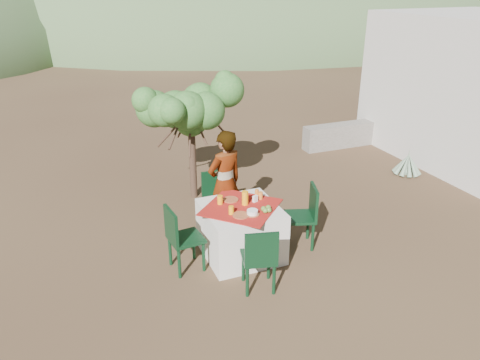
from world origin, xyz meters
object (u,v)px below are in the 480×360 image
at_px(chair_far, 215,194).
at_px(chair_left, 180,236).
at_px(shrub_tree, 193,114).
at_px(agave, 408,164).
at_px(juice_pitcher, 245,198).
at_px(person, 225,183).
at_px(chair_right, 305,213).
at_px(table, 241,231).
at_px(chair_near, 260,257).

bearing_deg(chair_far, chair_left, -126.29).
xyz_separation_m(shrub_tree, agave, (4.25, -0.63, -1.33)).
distance_m(agave, juice_pitcher, 4.47).
bearing_deg(person, chair_right, 121.78).
bearing_deg(agave, table, -160.05).
distance_m(shrub_tree, agave, 4.50).
relative_size(table, shrub_tree, 0.67).
bearing_deg(juice_pitcher, shrub_tree, 92.42).
relative_size(chair_far, chair_left, 0.89).
bearing_deg(chair_near, chair_right, -130.29).
distance_m(chair_far, shrub_tree, 1.50).
bearing_deg(agave, person, -168.71).
xyz_separation_m(chair_far, juice_pitcher, (0.08, -1.07, 0.40)).
bearing_deg(agave, chair_left, -162.73).
distance_m(chair_right, juice_pitcher, 0.96).
bearing_deg(agave, shrub_tree, 171.55).
relative_size(table, juice_pitcher, 6.60).
relative_size(person, shrub_tree, 0.85).
relative_size(table, chair_near, 1.45).
height_order(table, shrub_tree, shrub_tree).
bearing_deg(shrub_tree, juice_pitcher, -87.58).
relative_size(chair_near, chair_right, 0.96).
bearing_deg(chair_near, agave, -137.32).
bearing_deg(shrub_tree, chair_near, -91.75).
xyz_separation_m(chair_far, agave, (4.24, 0.43, -0.26)).
xyz_separation_m(table, chair_right, (0.96, -0.10, 0.14)).
bearing_deg(chair_near, chair_far, -79.42).
distance_m(chair_left, juice_pitcher, 1.04).
bearing_deg(shrub_tree, chair_far, -89.48).
xyz_separation_m(chair_left, person, (0.91, 0.75, 0.31)).
height_order(table, juice_pitcher, juice_pitcher).
height_order(chair_right, juice_pitcher, juice_pitcher).
distance_m(chair_left, agave, 5.39).
bearing_deg(chair_near, juice_pitcher, -87.65).
height_order(chair_far, chair_left, chair_left).
distance_m(table, chair_left, 0.91).
height_order(person, juice_pitcher, person).
bearing_deg(chair_right, table, -77.87).
bearing_deg(chair_far, chair_right, -50.57).
distance_m(chair_near, agave, 4.99).
xyz_separation_m(chair_near, chair_left, (-0.79, 0.83, 0.02)).
relative_size(chair_far, shrub_tree, 0.43).
bearing_deg(table, chair_far, 90.03).
height_order(chair_far, chair_right, chair_right).
xyz_separation_m(table, agave, (4.24, 1.54, -0.18)).
xyz_separation_m(chair_far, shrub_tree, (-0.01, 1.06, 1.07)).
xyz_separation_m(table, person, (0.02, 0.70, 0.45)).
distance_m(chair_far, chair_right, 1.55).
relative_size(person, agave, 2.74).
relative_size(table, chair_left, 1.39).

